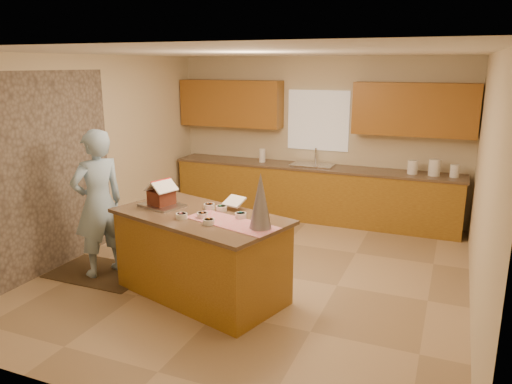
{
  "coord_description": "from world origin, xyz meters",
  "views": [
    {
      "loc": [
        2.19,
        -5.38,
        2.57
      ],
      "look_at": [
        -0.1,
        0.2,
        1.0
      ],
      "focal_mm": 34.54,
      "sensor_mm": 36.0,
      "label": 1
    }
  ],
  "objects_px": {
    "tinsel_tree": "(260,201)",
    "gingerbread_house": "(161,195)",
    "island_base": "(201,257)",
    "boy": "(98,203)"
  },
  "relations": [
    {
      "from": "tinsel_tree",
      "to": "gingerbread_house",
      "type": "distance_m",
      "value": 1.4
    },
    {
      "from": "tinsel_tree",
      "to": "gingerbread_house",
      "type": "bearing_deg",
      "value": 167.54
    },
    {
      "from": "gingerbread_house",
      "to": "tinsel_tree",
      "type": "bearing_deg",
      "value": -12.46
    },
    {
      "from": "tinsel_tree",
      "to": "island_base",
      "type": "bearing_deg",
      "value": 166.91
    },
    {
      "from": "tinsel_tree",
      "to": "boy",
      "type": "xyz_separation_m",
      "value": [
        -2.22,
        0.22,
        -0.33
      ]
    },
    {
      "from": "tinsel_tree",
      "to": "boy",
      "type": "distance_m",
      "value": 2.26
    },
    {
      "from": "gingerbread_house",
      "to": "island_base",
      "type": "bearing_deg",
      "value": -11.57
    },
    {
      "from": "island_base",
      "to": "tinsel_tree",
      "type": "xyz_separation_m",
      "value": [
        0.8,
        -0.19,
        0.79
      ]
    },
    {
      "from": "tinsel_tree",
      "to": "gingerbread_house",
      "type": "relative_size",
      "value": 1.58
    },
    {
      "from": "tinsel_tree",
      "to": "boy",
      "type": "bearing_deg",
      "value": 174.29
    }
  ]
}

